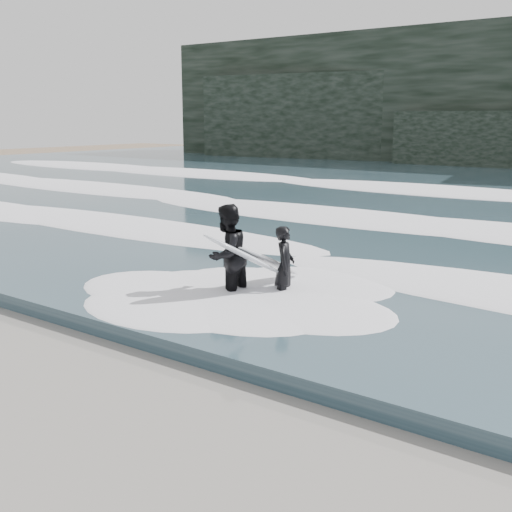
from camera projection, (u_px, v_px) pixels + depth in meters
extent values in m
ellipsoid|color=white|center=(337.00, 260.00, 14.69)|extent=(60.00, 3.20, 0.20)
ellipsoid|color=white|center=(447.00, 221.00, 20.18)|extent=(60.00, 4.00, 0.24)
imported|color=black|center=(285.00, 266.00, 12.42)|extent=(0.59, 0.68, 1.58)
ellipsoid|color=white|center=(269.00, 262.00, 12.68)|extent=(0.63, 1.86, 0.95)
imported|color=black|center=(227.00, 256.00, 12.31)|extent=(0.81, 1.01, 2.01)
ellipsoid|color=silver|center=(244.00, 255.00, 12.05)|extent=(1.14, 1.83, 1.04)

